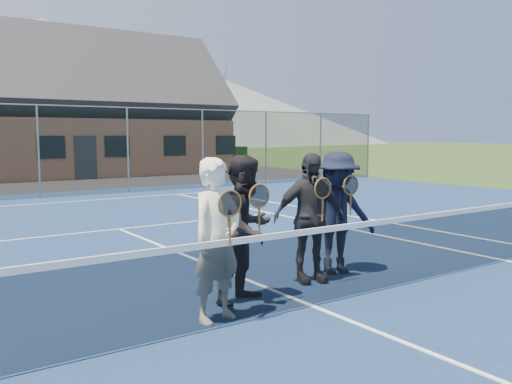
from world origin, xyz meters
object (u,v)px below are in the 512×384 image
Objects in this scene: player_a at (217,240)px; player_b at (247,229)px; tennis_net at (312,264)px; player_c at (309,218)px; player_d at (337,213)px; clubhouse at (69,97)px.

player_a and player_b have the same top height.
tennis_net is 1.26m from player_a.
player_d is at bearing 10.90° from player_c.
player_c is (-3.32, -23.13, -3.07)m from clubhouse.
player_a is 1.97m from player_c.
tennis_net is at bearing -143.10° from player_d.
player_a is (-1.17, 0.23, 0.38)m from tennis_net.
tennis_net is 6.49× the size of player_a.
player_b is (0.65, 0.39, -0.00)m from player_a.
player_a is at bearing -102.28° from clubhouse.
player_c is 0.65m from player_d.
player_c and player_d have the same top height.
player_b is at bearing 130.33° from tennis_net.
tennis_net is 1.70m from player_d.
player_d is (1.85, 0.38, -0.00)m from player_b.
player_d is (2.50, 0.77, -0.00)m from player_a.
tennis_net is at bearing -49.67° from player_b.
player_b is 1.89m from player_d.
player_b is (-0.53, 0.62, 0.38)m from tennis_net.
player_d is (-2.68, -23.00, -3.07)m from clubhouse.
player_a is at bearing -160.86° from player_c.
clubhouse is 24.01m from player_b.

